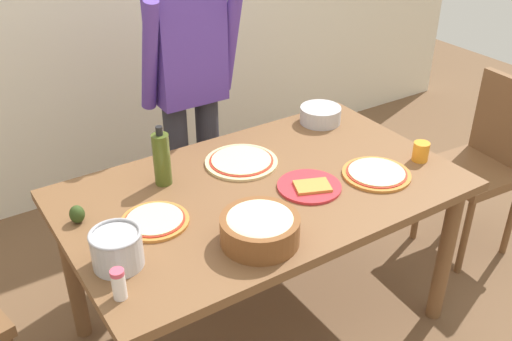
{
  "coord_description": "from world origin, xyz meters",
  "views": [
    {
      "loc": [
        -1.11,
        -1.66,
        2.01
      ],
      "look_at": [
        0.0,
        0.05,
        0.81
      ],
      "focal_mm": 40.76,
      "sensor_mm": 36.0,
      "label": 1
    }
  ],
  "objects": [
    {
      "name": "ground",
      "position": [
        0.0,
        0.0,
        0.0
      ],
      "size": [
        8.0,
        8.0,
        0.0
      ],
      "primitive_type": "plane",
      "color": "brown"
    },
    {
      "name": "dining_table",
      "position": [
        0.0,
        0.0,
        0.67
      ],
      "size": [
        1.6,
        0.96,
        0.76
      ],
      "color": "brown",
      "rests_on": "ground"
    },
    {
      "name": "person_cook",
      "position": [
        0.07,
        0.76,
        0.94
      ],
      "size": [
        0.49,
        0.25,
        1.62
      ],
      "color": "#2D2D38",
      "rests_on": "ground"
    },
    {
      "name": "chair_wooden_right",
      "position": [
        1.32,
        -0.1,
        0.54
      ],
      "size": [
        0.43,
        0.43,
        0.95
      ],
      "color": "brown",
      "rests_on": "ground"
    },
    {
      "name": "pizza_raw_on_board",
      "position": [
        0.03,
        0.21,
        0.77
      ],
      "size": [
        0.32,
        0.32,
        0.02
      ],
      "color": "beige",
      "rests_on": "dining_table"
    },
    {
      "name": "pizza_cooked_on_tray",
      "position": [
        -0.47,
        0.01,
        0.77
      ],
      "size": [
        0.25,
        0.25,
        0.02
      ],
      "color": "#C67A33",
      "rests_on": "dining_table"
    },
    {
      "name": "pizza_second_cooked",
      "position": [
        0.45,
        -0.19,
        0.77
      ],
      "size": [
        0.29,
        0.29,
        0.02
      ],
      "color": "#C67A33",
      "rests_on": "dining_table"
    },
    {
      "name": "plate_with_slice",
      "position": [
        0.15,
        -0.11,
        0.77
      ],
      "size": [
        0.26,
        0.26,
        0.02
      ],
      "color": "red",
      "rests_on": "dining_table"
    },
    {
      "name": "popcorn_bowl",
      "position": [
        -0.21,
        -0.3,
        0.82
      ],
      "size": [
        0.28,
        0.28,
        0.11
      ],
      "color": "brown",
      "rests_on": "dining_table"
    },
    {
      "name": "mixing_bowl_steel",
      "position": [
        0.57,
        0.34,
        0.8
      ],
      "size": [
        0.2,
        0.2,
        0.08
      ],
      "color": "#B7B7BC",
      "rests_on": "dining_table"
    },
    {
      "name": "olive_oil_bottle",
      "position": [
        -0.32,
        0.24,
        0.87
      ],
      "size": [
        0.07,
        0.07,
        0.26
      ],
      "color": "#47561E",
      "rests_on": "dining_table"
    },
    {
      "name": "steel_pot",
      "position": [
        -0.67,
        -0.15,
        0.83
      ],
      "size": [
        0.17,
        0.17,
        0.13
      ],
      "color": "#B7B7BC",
      "rests_on": "dining_table"
    },
    {
      "name": "cup_orange",
      "position": [
        0.7,
        -0.19,
        0.8
      ],
      "size": [
        0.07,
        0.07,
        0.08
      ],
      "primitive_type": "cylinder",
      "color": "orange",
      "rests_on": "dining_table"
    },
    {
      "name": "salt_shaker",
      "position": [
        -0.73,
        -0.3,
        0.81
      ],
      "size": [
        0.04,
        0.04,
        0.11
      ],
      "color": "white",
      "rests_on": "dining_table"
    },
    {
      "name": "avocado",
      "position": [
        -0.71,
        0.16,
        0.8
      ],
      "size": [
        0.06,
        0.06,
        0.07
      ],
      "primitive_type": "ellipsoid",
      "color": "#2D4219",
      "rests_on": "dining_table"
    }
  ]
}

